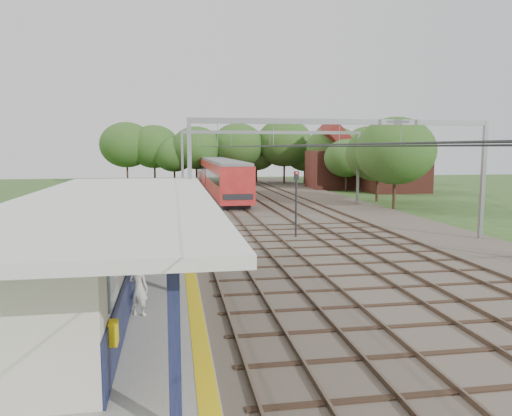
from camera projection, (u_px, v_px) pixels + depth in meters
ground at (406, 360)px, 12.90m from camera, size 160.00×160.00×0.00m
ballast_bed at (290, 210)px, 42.92m from camera, size 18.00×90.00×0.10m
platform at (142, 252)px, 25.36m from camera, size 5.00×52.00×0.35m
yellow_stripe at (187, 247)px, 25.71m from camera, size 0.45×52.00×0.01m
station_building at (90, 242)px, 18.06m from camera, size 3.41×18.00×3.40m
canopy at (117, 201)px, 17.06m from camera, size 6.40×20.00×3.44m
rail_tracks at (261, 210)px, 42.50m from camera, size 11.80×88.00×0.15m
catenary_system at (297, 147)px, 37.54m from camera, size 17.22×88.00×7.00m
tree_band at (244, 151)px, 68.86m from camera, size 31.72×30.88×8.82m
house_near at (395, 168)px, 61.00m from camera, size 7.00×6.12×7.89m
house_far at (340, 164)px, 66.03m from camera, size 8.00×6.12×8.66m
person at (138, 289)px, 15.17m from camera, size 0.72×0.62×1.67m
bicycle at (165, 234)px, 26.45m from camera, size 1.84×0.98×1.06m
train at (218, 174)px, 60.52m from camera, size 3.06×38.08×4.01m
signal_post at (296, 198)px, 29.71m from camera, size 0.29×0.26×4.05m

